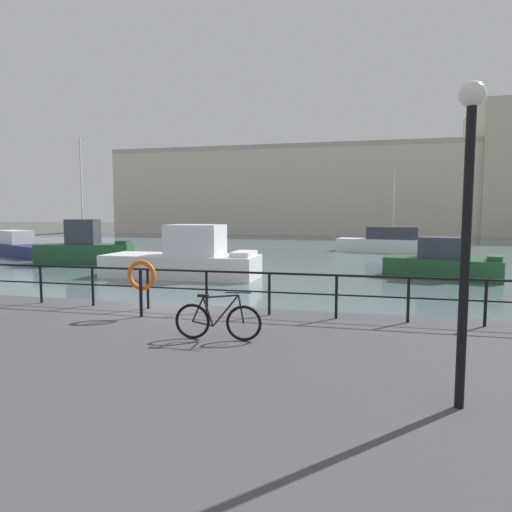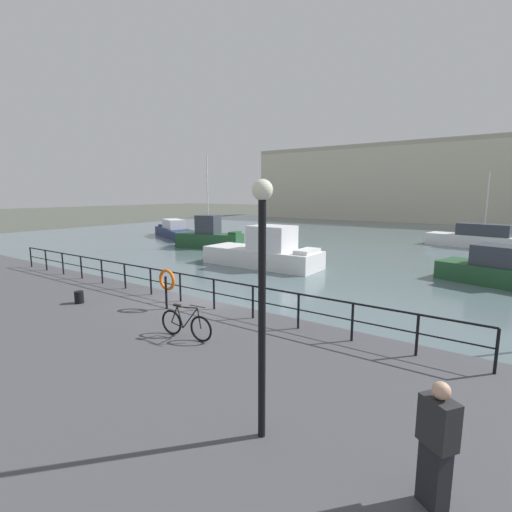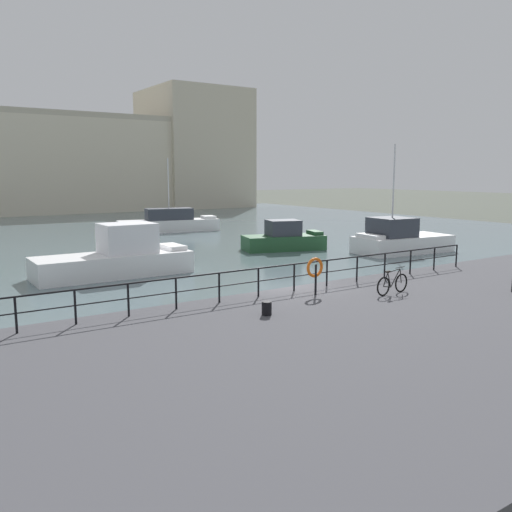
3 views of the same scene
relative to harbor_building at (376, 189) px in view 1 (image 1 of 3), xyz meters
name	(u,v)px [view 1 (image 1 of 3)]	position (x,y,z in m)	size (l,w,h in m)	color
ground_plane	(173,329)	(-6.47, -59.17, -6.75)	(240.00, 240.00, 0.00)	#4C5147
water_basin	(308,248)	(-6.47, -28.97, -6.75)	(80.00, 60.00, 0.01)	slate
harbor_building	(376,189)	(0.00, 0.00, 0.00)	(65.94, 14.61, 17.60)	beige
moored_green_narrowboat	(444,263)	(2.54, -46.65, -5.99)	(5.87, 3.64, 2.04)	#23512D
moored_harbor_tender	(18,247)	(-27.03, -41.29, -6.09)	(9.38, 6.24, 1.86)	navy
moored_small_launch	(186,259)	(-10.07, -49.41, -5.83)	(7.82, 2.74, 2.65)	white
moored_white_yacht	(393,242)	(0.87, -31.75, -5.93)	(9.11, 3.77, 6.48)	white
moored_red_daysailer	(85,248)	(-18.57, -45.28, -5.76)	(6.06, 3.18, 7.86)	#23512D
quay_railing	(120,280)	(-7.65, -59.92, -5.29)	(21.42, 0.07, 1.08)	black
parked_bicycle	(218,321)	(-4.08, -62.34, -5.64)	(1.77, 0.20, 0.98)	black
life_ring_stand	(142,277)	(-6.54, -60.79, -5.05)	(0.75, 0.16, 1.40)	black
quay_lamp_post	(468,201)	(0.00, -64.65, -3.33)	(0.32, 0.32, 4.16)	black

